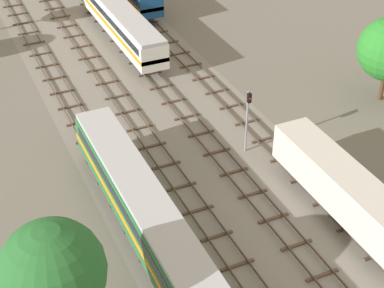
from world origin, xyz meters
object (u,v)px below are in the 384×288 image
Objects in this scene: diesel_railcar_centre_left_mid at (121,20)px; signal_post_mid at (248,114)px; passenger_coach_far_left_near at (143,208)px; freight_boxcar_centre_nearest at (343,187)px.

diesel_railcar_centre_left_mid is 24.17m from signal_post_mid.
diesel_railcar_centre_left_mid is (8.94, 30.26, -0.02)m from passenger_coach_far_left_near.
diesel_railcar_centre_left_mid is at bearing 97.55° from freight_boxcar_centre_nearest.
freight_boxcar_centre_nearest is 2.51× the size of signal_post_mid.
signal_post_mid reaches higher than passenger_coach_far_left_near.
signal_post_mid is at bearing 102.97° from freight_boxcar_centre_nearest.
freight_boxcar_centre_nearest is 10.04m from signal_post_mid.
diesel_railcar_centre_left_mid is at bearing 73.55° from passenger_coach_far_left_near.
signal_post_mid is (2.23, -24.05, 0.94)m from diesel_railcar_centre_left_mid.
freight_boxcar_centre_nearest is 0.64× the size of passenger_coach_far_left_near.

